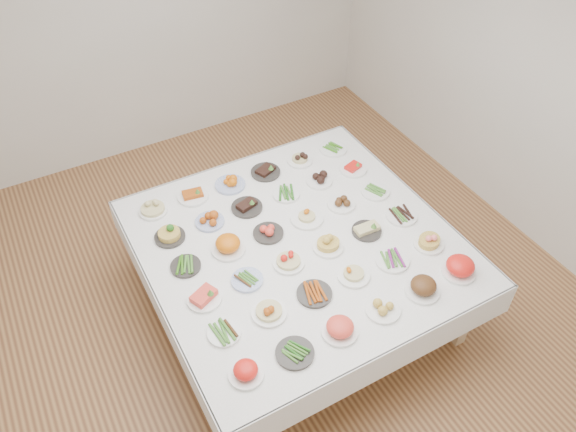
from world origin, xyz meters
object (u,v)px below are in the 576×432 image
display_table (298,247)px  dish_0 (246,370)px  dish_18 (186,265)px  dish_35 (333,148)px

display_table → dish_0: bearing=-135.2°
display_table → dish_18: bearing=169.1°
display_table → dish_35: (0.83, 0.82, 0.09)m
dish_0 → dish_35: bearing=44.8°
dish_18 → dish_35: dish_18 is taller
display_table → dish_18: 0.84m
dish_0 → dish_18: bearing=90.0°
dish_18 → dish_35: bearing=21.9°
display_table → dish_35: bearing=44.7°
display_table → dish_0: (-0.82, -0.82, 0.12)m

